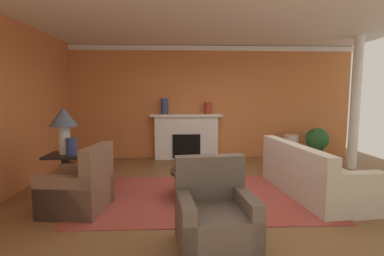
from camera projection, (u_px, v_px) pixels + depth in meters
The scene contains 21 objects.
ground_plane at pixel (224, 195), 4.80m from camera, with size 8.98×8.98×0.00m, color brown.
wall_fireplace at pixel (207, 102), 7.61m from camera, with size 7.51×0.12×2.89m, color #CC723D.
wall_window at pixel (9, 107), 4.78m from camera, with size 0.12×6.48×2.89m, color #CC723D.
ceiling_panel at pixel (223, 16), 4.76m from camera, with size 7.51×6.48×0.06m, color white.
crown_moulding at pixel (208, 48), 7.38m from camera, with size 7.51×0.08×0.12m, color white.
area_rug at pixel (201, 197), 4.73m from camera, with size 3.79×2.26×0.01m, color #993D33.
fireplace at pixel (186, 138), 7.48m from camera, with size 1.80×0.35×1.16m.
sofa at pixel (310, 177), 4.83m from camera, with size 1.11×2.18×0.85m.
armchair_near_window at pixel (80, 190), 4.12m from camera, with size 0.90×0.90×0.95m.
armchair_facing_fireplace at pixel (215, 219), 3.16m from camera, with size 0.88×0.88×0.95m.
coffee_table at pixel (201, 177), 4.69m from camera, with size 1.00×1.00×0.45m.
side_table at pixel (66, 172), 4.73m from camera, with size 0.56×0.56×0.70m.
table_lamp at pixel (64, 121), 4.64m from camera, with size 0.44×0.44×0.75m.
vase_on_side_table at pixel (72, 147), 4.57m from camera, with size 0.17×0.17×0.28m, color navy.
vase_tall_corner at pixel (291, 148), 7.33m from camera, with size 0.35×0.35×0.64m, color beige.
vase_mantel_right at pixel (208, 108), 7.37m from camera, with size 0.18×0.18×0.29m, color #9E3328.
vase_mantel_left at pixel (164, 106), 7.32m from camera, with size 0.18×0.18×0.40m, color navy.
book_red_cover at pixel (204, 167), 4.73m from camera, with size 0.25×0.15×0.05m, color maroon.
book_art_folio at pixel (209, 168), 4.56m from camera, with size 0.20×0.17×0.03m, color tan.
potted_plant at pixel (317, 142), 7.21m from camera, with size 0.56×0.56×0.83m.
column_white at pixel (355, 104), 6.43m from camera, with size 0.20×0.20×2.89m, color white.
Camera 1 is at (-0.72, -4.62, 1.65)m, focal length 27.34 mm.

